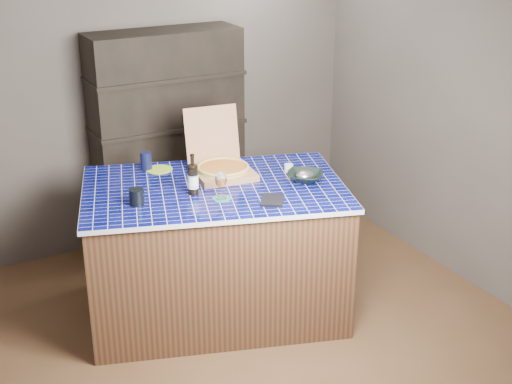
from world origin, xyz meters
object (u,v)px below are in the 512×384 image
kitchen_island (216,250)px  mead_bottle (193,178)px  pizza_box (222,166)px  dvd_case (273,200)px  wine_glass (221,180)px  bowl (305,176)px

kitchen_island → mead_bottle: 0.61m
pizza_box → mead_bottle: (-0.32, -0.23, 0.05)m
dvd_case → mead_bottle: bearing=172.8°
pizza_box → mead_bottle: 0.39m
kitchen_island → dvd_case: size_ratio=10.31×
pizza_box → wine_glass: pizza_box is taller
wine_glass → kitchen_island: bearing=77.4°
mead_bottle → bowl: size_ratio=1.13×
kitchen_island → bowl: (0.59, -0.19, 0.50)m
dvd_case → bowl: bowl is taller
mead_bottle → dvd_case: (0.39, -0.35, -0.10)m
mead_bottle → wine_glass: size_ratio=1.50×
kitchen_island → pizza_box: bearing=68.9°
pizza_box → dvd_case: 0.59m
pizza_box → dvd_case: bearing=-75.5°
pizza_box → dvd_case: pizza_box is taller
pizza_box → bowl: 0.58m
kitchen_island → wine_glass: wine_glass is taller
pizza_box → wine_glass: 0.44m
dvd_case → wine_glass: bearing=179.9°
mead_bottle → bowl: (0.77, -0.14, -0.08)m
mead_bottle → pizza_box: bearing=35.8°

